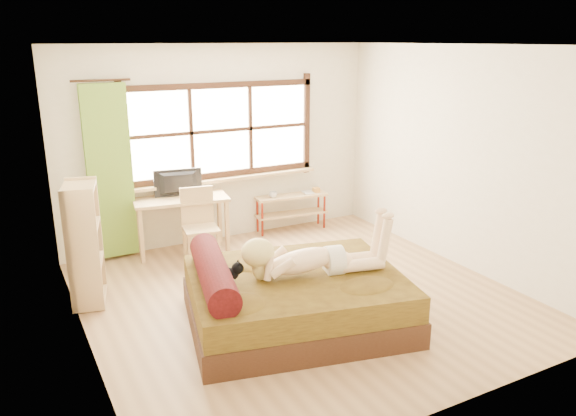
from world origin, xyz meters
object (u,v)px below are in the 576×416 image
woman (312,244)px  chair (199,221)px  pipe_shelf (292,204)px  bed (291,297)px  kitten (224,273)px  desk (181,205)px  bookshelf (85,244)px

woman → chair: size_ratio=1.54×
woman → pipe_shelf: (1.20, 2.61, -0.44)m
bed → kitten: 0.77m
woman → pipe_shelf: bearing=78.2°
bed → desk: size_ratio=1.88×
pipe_shelf → bookshelf: size_ratio=0.83×
desk → bookshelf: 1.67m
bed → pipe_shelf: size_ratio=2.18×
kitten → bookshelf: 1.72m
pipe_shelf → bookshelf: bearing=-154.5°
woman → bookshelf: 2.45m
bed → chair: size_ratio=2.54×
bed → woman: bearing=-4.2°
kitten → desk: (0.34, 2.34, 0.01)m
desk → woman: bearing=-69.4°
desk → pipe_shelf: (1.73, 0.12, -0.26)m
bookshelf → kitten: bearing=-40.0°
pipe_shelf → bed: bearing=-112.4°
bed → kitten: bed is taller
bed → woman: (0.20, -0.06, 0.55)m
bookshelf → pipe_shelf: bearing=32.4°
bed → bookshelf: bookshelf is taller
desk → bookshelf: (-1.37, -0.95, 0.01)m
pipe_shelf → woman: bearing=-108.3°
desk → chair: chair is taller
woman → desk: (-0.53, 2.49, -0.18)m
bed → kitten: bearing=-174.7°
kitten → desk: size_ratio=0.24×
desk → pipe_shelf: desk is taller
woman → chair: (-0.42, 2.12, -0.31)m
pipe_shelf → bookshelf: bookshelf is taller
woman → chair: 2.19m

